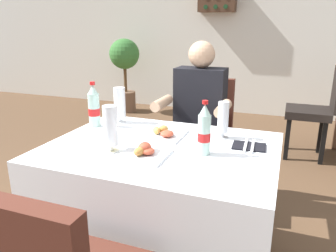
{
  "coord_description": "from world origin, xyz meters",
  "views": [
    {
      "loc": [
        0.74,
        -1.33,
        1.36
      ],
      "look_at": [
        0.14,
        0.26,
        0.83
      ],
      "focal_mm": 34.77,
      "sensor_mm": 36.0,
      "label": 1
    }
  ],
  "objects_px": {
    "beer_glass_left": "(223,120)",
    "plate_far_diner": "(163,133)",
    "chair_far_diner_seat": "(201,134)",
    "beer_glass_middle": "(111,129)",
    "main_dining_table": "(162,175)",
    "beer_glass_right": "(120,105)",
    "seated_diner_far": "(198,118)",
    "plate_near_camera": "(144,153)",
    "cola_bottle_primary": "(204,131)",
    "cola_bottle_secondary": "(94,107)",
    "napkin_cutlery_set": "(249,146)",
    "potted_plant_corner": "(125,65)",
    "background_chair_left": "(318,107)"
  },
  "relations": [
    {
      "from": "main_dining_table",
      "to": "cola_bottle_secondary",
      "type": "distance_m",
      "value": 0.62
    },
    {
      "from": "potted_plant_corner",
      "to": "plate_near_camera",
      "type": "bearing_deg",
      "value": -60.89
    },
    {
      "from": "chair_far_diner_seat",
      "to": "napkin_cutlery_set",
      "type": "bearing_deg",
      "value": -58.04
    },
    {
      "from": "seated_diner_far",
      "to": "beer_glass_middle",
      "type": "xyz_separation_m",
      "value": [
        -0.2,
        -0.89,
        0.16
      ]
    },
    {
      "from": "plate_near_camera",
      "to": "cola_bottle_secondary",
      "type": "distance_m",
      "value": 0.61
    },
    {
      "from": "chair_far_diner_seat",
      "to": "beer_glass_middle",
      "type": "xyz_separation_m",
      "value": [
        -0.2,
        -1.0,
        0.32
      ]
    },
    {
      "from": "plate_near_camera",
      "to": "cola_bottle_primary",
      "type": "distance_m",
      "value": 0.31
    },
    {
      "from": "cola_bottle_secondary",
      "to": "main_dining_table",
      "type": "bearing_deg",
      "value": -19.17
    },
    {
      "from": "beer_glass_right",
      "to": "plate_near_camera",
      "type": "bearing_deg",
      "value": -50.94
    },
    {
      "from": "beer_glass_left",
      "to": "plate_far_diner",
      "type": "bearing_deg",
      "value": -164.99
    },
    {
      "from": "main_dining_table",
      "to": "beer_glass_right",
      "type": "distance_m",
      "value": 0.59
    },
    {
      "from": "chair_far_diner_seat",
      "to": "cola_bottle_primary",
      "type": "xyz_separation_m",
      "value": [
        0.24,
        -0.88,
        0.32
      ]
    },
    {
      "from": "plate_near_camera",
      "to": "beer_glass_right",
      "type": "distance_m",
      "value": 0.62
    },
    {
      "from": "chair_far_diner_seat",
      "to": "seated_diner_far",
      "type": "height_order",
      "value": "seated_diner_far"
    },
    {
      "from": "main_dining_table",
      "to": "plate_far_diner",
      "type": "relative_size",
      "value": 4.84
    },
    {
      "from": "chair_far_diner_seat",
      "to": "plate_far_diner",
      "type": "relative_size",
      "value": 3.94
    },
    {
      "from": "beer_glass_left",
      "to": "potted_plant_corner",
      "type": "bearing_deg",
      "value": 126.25
    },
    {
      "from": "plate_near_camera",
      "to": "plate_far_diner",
      "type": "bearing_deg",
      "value": 94.91
    },
    {
      "from": "beer_glass_right",
      "to": "potted_plant_corner",
      "type": "relative_size",
      "value": 0.2
    },
    {
      "from": "beer_glass_right",
      "to": "napkin_cutlery_set",
      "type": "bearing_deg",
      "value": -11.38
    },
    {
      "from": "main_dining_table",
      "to": "beer_glass_right",
      "type": "xyz_separation_m",
      "value": [
        -0.41,
        0.31,
        0.29
      ]
    },
    {
      "from": "potted_plant_corner",
      "to": "cola_bottle_secondary",
      "type": "bearing_deg",
      "value": -65.47
    },
    {
      "from": "cola_bottle_primary",
      "to": "main_dining_table",
      "type": "bearing_deg",
      "value": 171.79
    },
    {
      "from": "beer_glass_left",
      "to": "beer_glass_middle",
      "type": "distance_m",
      "value": 0.62
    },
    {
      "from": "plate_near_camera",
      "to": "background_chair_left",
      "type": "bearing_deg",
      "value": 67.79
    },
    {
      "from": "background_chair_left",
      "to": "cola_bottle_secondary",
      "type": "bearing_deg",
      "value": -126.42
    },
    {
      "from": "plate_near_camera",
      "to": "cola_bottle_primary",
      "type": "bearing_deg",
      "value": 26.4
    },
    {
      "from": "plate_far_diner",
      "to": "potted_plant_corner",
      "type": "bearing_deg",
      "value": 121.18
    },
    {
      "from": "beer_glass_middle",
      "to": "potted_plant_corner",
      "type": "height_order",
      "value": "potted_plant_corner"
    },
    {
      "from": "cola_bottle_primary",
      "to": "potted_plant_corner",
      "type": "relative_size",
      "value": 0.23
    },
    {
      "from": "beer_glass_right",
      "to": "potted_plant_corner",
      "type": "height_order",
      "value": "potted_plant_corner"
    },
    {
      "from": "cola_bottle_primary",
      "to": "potted_plant_corner",
      "type": "xyz_separation_m",
      "value": [
        -2.14,
        3.24,
        -0.11
      ]
    },
    {
      "from": "chair_far_diner_seat",
      "to": "potted_plant_corner",
      "type": "relative_size",
      "value": 0.83
    },
    {
      "from": "main_dining_table",
      "to": "plate_near_camera",
      "type": "bearing_deg",
      "value": -98.64
    },
    {
      "from": "beer_glass_left",
      "to": "background_chair_left",
      "type": "height_order",
      "value": "background_chair_left"
    },
    {
      "from": "seated_diner_far",
      "to": "potted_plant_corner",
      "type": "relative_size",
      "value": 1.07
    },
    {
      "from": "chair_far_diner_seat",
      "to": "beer_glass_left",
      "type": "distance_m",
      "value": 0.73
    },
    {
      "from": "cola_bottle_secondary",
      "to": "napkin_cutlery_set",
      "type": "xyz_separation_m",
      "value": [
        0.96,
        -0.04,
        -0.12
      ]
    },
    {
      "from": "potted_plant_corner",
      "to": "seated_diner_far",
      "type": "bearing_deg",
      "value": -52.48
    },
    {
      "from": "beer_glass_middle",
      "to": "beer_glass_right",
      "type": "distance_m",
      "value": 0.52
    },
    {
      "from": "seated_diner_far",
      "to": "plate_near_camera",
      "type": "height_order",
      "value": "seated_diner_far"
    },
    {
      "from": "seated_diner_far",
      "to": "plate_near_camera",
      "type": "relative_size",
      "value": 5.58
    },
    {
      "from": "chair_far_diner_seat",
      "to": "background_chair_left",
      "type": "height_order",
      "value": "same"
    },
    {
      "from": "seated_diner_far",
      "to": "napkin_cutlery_set",
      "type": "height_order",
      "value": "seated_diner_far"
    },
    {
      "from": "beer_glass_right",
      "to": "background_chair_left",
      "type": "relative_size",
      "value": 0.24
    },
    {
      "from": "beer_glass_middle",
      "to": "beer_glass_right",
      "type": "bearing_deg",
      "value": 113.62
    },
    {
      "from": "chair_far_diner_seat",
      "to": "plate_far_diner",
      "type": "height_order",
      "value": "chair_far_diner_seat"
    },
    {
      "from": "cola_bottle_primary",
      "to": "background_chair_left",
      "type": "xyz_separation_m",
      "value": [
        0.67,
        2.15,
        -0.32
      ]
    },
    {
      "from": "plate_far_diner",
      "to": "background_chair_left",
      "type": "distance_m",
      "value": 2.19
    },
    {
      "from": "plate_near_camera",
      "to": "cola_bottle_primary",
      "type": "xyz_separation_m",
      "value": [
        0.26,
        0.13,
        0.1
      ]
    }
  ]
}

